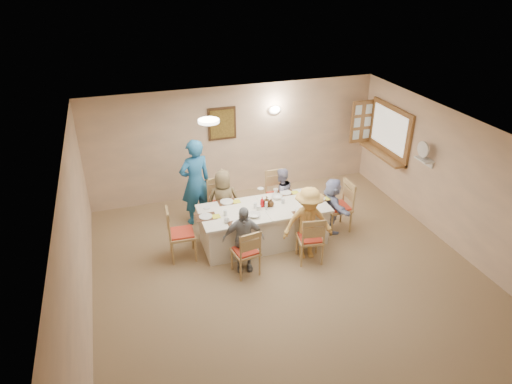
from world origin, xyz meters
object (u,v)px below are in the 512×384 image
object	(u,v)px
chair_back_right	(279,196)
dining_table	(264,225)
diner_back_left	(224,201)
condiment_ketchup	(262,202)
chair_front_right	(310,238)
chair_right_end	(338,206)
diner_back_right	(281,195)
diner_front_right	(308,223)
diner_front_left	(243,239)
desk_fan	(424,153)
diner_right_end	(332,205)
chair_left_end	(182,233)
caregiver	(195,182)
chair_front_left	(245,251)
serving_hatch	(390,131)
chair_back_left	(222,204)

from	to	relation	value
chair_back_right	dining_table	bearing A→B (deg)	-128.15
diner_back_left	condiment_ketchup	xyz separation A→B (m)	(0.58, -0.64, 0.21)
chair_front_right	chair_right_end	bearing A→B (deg)	-130.68
chair_back_right	diner_back_right	xyz separation A→B (m)	(0.00, -0.12, 0.08)
diner_front_right	condiment_ketchup	bearing A→B (deg)	139.77
chair_front_right	diner_front_left	bearing A→B (deg)	3.51
desk_fan	diner_right_end	size ratio (longest dim) A/B	0.26
chair_right_end	diner_front_right	world-z (taller)	diner_front_right
diner_front_right	diner_front_left	bearing A→B (deg)	-171.05
chair_left_end	diner_back_left	xyz separation A→B (m)	(0.95, 0.68, 0.14)
chair_front_right	caregiver	xyz separation A→B (m)	(-1.65, 1.95, 0.43)
diner_front_left	diner_right_end	xyz separation A→B (m)	(2.02, 0.68, -0.05)
chair_back_right	chair_right_end	size ratio (longest dim) A/B	0.98
diner_back_right	condiment_ketchup	distance (m)	0.94
chair_front_right	chair_right_end	distance (m)	1.24
chair_right_end	chair_front_right	bearing A→B (deg)	-49.33
chair_left_end	caregiver	size ratio (longest dim) A/B	0.57
diner_right_end	caregiver	xyz separation A→B (m)	(-2.47, 1.15, 0.34)
chair_front_right	diner_back_right	size ratio (longest dim) A/B	0.81
chair_back_right	chair_front_left	distance (m)	2.00
diner_front_right	chair_back_right	bearing A→B (deg)	98.95
serving_hatch	diner_front_left	size ratio (longest dim) A/B	1.21
serving_hatch	diner_back_right	bearing A→B (deg)	-170.83
chair_left_end	chair_right_end	xyz separation A→B (m)	(3.10, 0.00, 0.00)
serving_hatch	caregiver	xyz separation A→B (m)	(-4.35, 0.03, -0.59)
desk_fan	chair_front_right	distance (m)	2.86
dining_table	diner_back_right	bearing A→B (deg)	48.58
chair_front_right	diner_front_right	xyz separation A→B (m)	(0.00, 0.12, 0.23)
chair_front_left	diner_back_right	xyz separation A→B (m)	(1.20, 1.48, 0.13)
diner_back_right	condiment_ketchup	bearing A→B (deg)	34.48
diner_back_right	caregiver	world-z (taller)	caregiver
chair_front_right	diner_front_left	xyz separation A→B (m)	(-1.20, 0.12, 0.14)
diner_back_left	condiment_ketchup	size ratio (longest dim) A/B	6.33
chair_back_right	chair_right_end	bearing A→B (deg)	-41.38
chair_right_end	condiment_ketchup	world-z (taller)	chair_right_end
chair_back_left	caregiver	world-z (taller)	caregiver
chair_back_right	chair_front_right	distance (m)	1.60
desk_fan	chair_back_right	world-z (taller)	desk_fan
condiment_ketchup	diner_front_right	bearing A→B (deg)	-49.18
chair_right_end	caregiver	bearing A→B (deg)	-113.29
chair_right_end	diner_back_right	distance (m)	1.17
serving_hatch	condiment_ketchup	distance (m)	3.54
chair_back_left	diner_right_end	world-z (taller)	diner_right_end
dining_table	caregiver	bearing A→B (deg)	132.40
chair_front_left	condiment_ketchup	world-z (taller)	condiment_ketchup
chair_right_end	diner_front_left	xyz separation A→B (m)	(-2.15, -0.68, 0.10)
chair_front_left	diner_front_left	bearing A→B (deg)	-99.03
diner_back_left	diner_back_right	xyz separation A→B (m)	(1.20, -0.00, -0.07)
chair_back_left	diner_back_left	bearing A→B (deg)	-101.69
serving_hatch	condiment_ketchup	bearing A→B (deg)	-162.00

